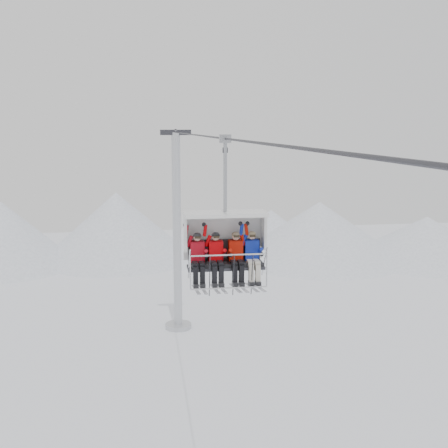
{
  "coord_description": "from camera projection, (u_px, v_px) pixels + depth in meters",
  "views": [
    {
      "loc": [
        -2.16,
        -14.93,
        13.57
      ],
      "look_at": [
        0.0,
        0.0,
        10.99
      ],
      "focal_mm": 45.0,
      "sensor_mm": 36.0,
      "label": 1
    }
  ],
  "objects": [
    {
      "name": "haul_cable",
      "position": [
        224.0,
        139.0,
        14.91
      ],
      "size": [
        0.06,
        50.0,
        0.06
      ],
      "primitive_type": "cylinder",
      "rotation": [
        1.57,
        0.0,
        0.0
      ],
      "color": "#303035",
      "rests_on": "lift_tower_left"
    },
    {
      "name": "skier_center_right",
      "position": [
        236.0,
        256.0,
        15.08
      ],
      "size": [
        0.38,
        1.69,
        1.53
      ],
      "color": "#B01003",
      "rests_on": "chairlift_carrier"
    },
    {
      "name": "lift_tower_right",
      "position": [
        177.0,
        246.0,
        37.64
      ],
      "size": [
        2.0,
        1.8,
        13.48
      ],
      "color": "#B6B8BE",
      "rests_on": "ground"
    },
    {
      "name": "skier_far_right",
      "position": [
        252.0,
        255.0,
        15.14
      ],
      "size": [
        0.38,
        1.69,
        1.53
      ],
      "color": "#0F2398",
      "rests_on": "chairlift_carrier"
    },
    {
      "name": "skier_center_left",
      "position": [
        216.0,
        257.0,
        15.01
      ],
      "size": [
        0.38,
        1.69,
        1.53
      ],
      "color": "#C80207",
      "rests_on": "chairlift_carrier"
    },
    {
      "name": "chairlift_carrier",
      "position": [
        225.0,
        237.0,
        15.26
      ],
      "size": [
        2.21,
        1.17,
        3.98
      ],
      "color": "black",
      "rests_on": "haul_cable"
    },
    {
      "name": "skier_far_left",
      "position": [
        198.0,
        257.0,
        14.94
      ],
      "size": [
        0.38,
        1.69,
        1.53
      ],
      "color": "#A50A17",
      "rests_on": "chairlift_carrier"
    },
    {
      "name": "ridgeline",
      "position": [
        150.0,
        234.0,
        57.47
      ],
      "size": [
        72.0,
        21.0,
        7.0
      ],
      "color": "white",
      "rests_on": "ground"
    }
  ]
}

